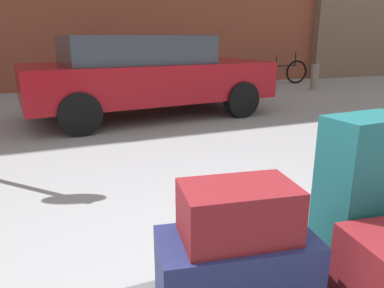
# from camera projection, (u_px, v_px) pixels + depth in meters

# --- Properties ---
(duffel_bag_navy_front_right) EXTENTS (0.64, 0.41, 0.32)m
(duffel_bag_navy_front_right) POSITION_uv_depth(u_px,v_px,m) (236.00, 274.00, 1.41)
(duffel_bag_navy_front_right) COLOR #191E47
(duffel_bag_navy_front_right) RESTS_ON luggage_cart
(suitcase_teal_center) EXTENTS (0.39, 0.23, 0.72)m
(suitcase_teal_center) POSITION_uv_depth(u_px,v_px,m) (360.00, 193.00, 1.66)
(suitcase_teal_center) COLOR #144C51
(suitcase_teal_center) RESTS_ON luggage_cart
(duffel_bag_maroon_topmost_pile) EXTENTS (0.45, 0.32, 0.21)m
(duffel_bag_maroon_topmost_pile) POSITION_uv_depth(u_px,v_px,m) (238.00, 212.00, 1.33)
(duffel_bag_maroon_topmost_pile) COLOR maroon
(duffel_bag_maroon_topmost_pile) RESTS_ON duffel_bag_navy_front_right
(parked_car) EXTENTS (4.43, 2.20, 1.42)m
(parked_car) POSITION_uv_depth(u_px,v_px,m) (146.00, 74.00, 6.48)
(parked_car) COLOR maroon
(parked_car) RESTS_ON ground_plane
(bicycle_leaning) EXTENTS (1.75, 0.28, 0.96)m
(bicycle_leaning) POSITION_uv_depth(u_px,v_px,m) (282.00, 72.00, 11.27)
(bicycle_leaning) COLOR black
(bicycle_leaning) RESTS_ON ground_plane
(bollard_kerb_near) EXTENTS (0.20, 0.20, 0.70)m
(bollard_kerb_near) POSITION_uv_depth(u_px,v_px,m) (211.00, 82.00, 8.81)
(bollard_kerb_near) COLOR #72665B
(bollard_kerb_near) RESTS_ON ground_plane
(bollard_kerb_mid) EXTENTS (0.20, 0.20, 0.70)m
(bollard_kerb_mid) POSITION_uv_depth(u_px,v_px,m) (255.00, 80.00, 9.27)
(bollard_kerb_mid) COLOR #72665B
(bollard_kerb_mid) RESTS_ON ground_plane
(bollard_kerb_far) EXTENTS (0.20, 0.20, 0.70)m
(bollard_kerb_far) POSITION_uv_depth(u_px,v_px,m) (314.00, 77.00, 9.96)
(bollard_kerb_far) COLOR #72665B
(bollard_kerb_far) RESTS_ON ground_plane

